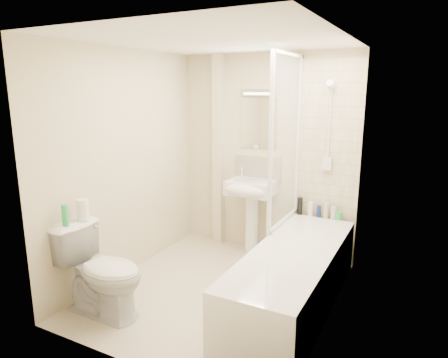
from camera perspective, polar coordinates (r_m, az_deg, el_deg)
The scene contains 25 objects.
floor at distance 4.17m, azimuth -0.99°, elevation -15.71°, with size 2.50×2.50×0.00m, color beige.
wall_back at distance 4.86m, azimuth 6.02°, elevation 3.39°, with size 2.20×0.02×2.40m, color beige.
wall_left at distance 4.37m, azimuth -13.83°, elevation 2.02°, with size 0.02×2.50×2.40m, color beige.
wall_right at distance 3.37m, azimuth 15.58°, elevation -1.21°, with size 0.02×2.50×2.40m, color beige.
ceiling at distance 3.69m, azimuth -1.14°, elevation 19.20°, with size 2.20×2.50×0.02m, color white.
tile_back at distance 4.60m, azimuth 14.78°, elevation 5.33°, with size 0.70×0.01×1.75m, color beige.
tile_right at distance 3.42m, azimuth 15.95°, elevation 2.82°, with size 0.01×2.10×1.75m, color beige.
pipe_boxing at distance 5.07m, azimuth -0.78°, elevation 3.84°, with size 0.12×0.12×2.40m, color beige.
splashback at distance 4.92m, azimuth 4.84°, elevation 1.51°, with size 0.60×0.01×0.30m, color beige.
mirror at distance 4.84m, azimuth 4.95°, elevation 7.91°, with size 0.46×0.01×0.60m, color white.
strip_light at distance 4.80m, azimuth 4.93°, elevation 12.29°, with size 0.42×0.07×0.07m, color silver.
bathtub at distance 3.85m, azimuth 9.83°, elevation -13.58°, with size 0.70×2.10×0.55m.
shower_screen at distance 4.27m, azimuth 8.86°, elevation 5.39°, with size 0.04×0.92×1.80m.
shower_fixture at distance 4.54m, azimuth 14.72°, elevation 6.78°, with size 0.10×0.16×0.99m.
pedestal_sink at distance 4.79m, azimuth 3.72°, elevation -2.45°, with size 0.54×0.49×1.04m.
bottle_black_a at distance 4.75m, azimuth 10.78°, elevation -3.79°, with size 0.06×0.06×0.20m, color black.
bottle_white_a at distance 4.72m, azimuth 12.25°, elevation -4.19°, with size 0.06×0.06×0.16m, color white.
bottle_blue at distance 4.70m, azimuth 13.39°, elevation -4.51°, with size 0.05×0.05×0.13m, color navy.
bottle_cream at distance 4.68m, azimuth 14.35°, elevation -4.36°, with size 0.06×0.06×0.18m, color beige.
bottle_white_b at distance 4.67m, azimuth 15.38°, elevation -4.72°, with size 0.06×0.06×0.14m, color silver.
bottle_green at distance 4.67m, azimuth 16.05°, elevation -5.08°, with size 0.07×0.07×0.09m, color green.
toilet at distance 3.79m, azimuth -17.04°, elevation -12.39°, with size 0.81×0.47×0.82m, color white.
toilet_roll_lower at distance 3.85m, azimuth -19.54°, elevation -4.83°, with size 0.11×0.11×0.10m, color white.
toilet_roll_upper at distance 3.81m, azimuth -19.57°, elevation -3.48°, with size 0.11×0.11×0.10m, color white.
green_bottle at distance 3.73m, azimuth -21.76°, elevation -4.86°, with size 0.06×0.06×0.18m, color green.
Camera 1 is at (1.75, -3.21, 1.99)m, focal length 32.00 mm.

